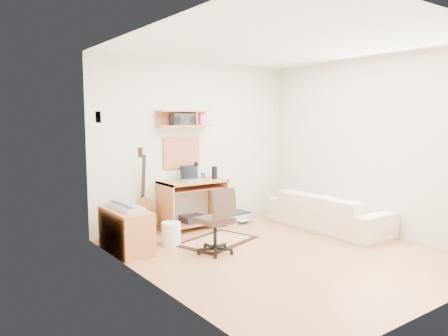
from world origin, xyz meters
TOP-DOWN VIEW (x-y plane):
  - floor at (0.00, 0.00)m, footprint 3.60×4.00m
  - ceiling at (0.00, 0.00)m, footprint 3.60×4.00m
  - back_wall at (0.00, 2.00)m, footprint 3.60×0.01m
  - left_wall at (-1.80, 0.00)m, footprint 0.01×4.00m
  - right_wall at (1.80, 0.00)m, footprint 0.01×4.00m
  - wall_shelf at (-0.30, 1.88)m, footprint 0.90×0.25m
  - cork_board at (-0.30, 1.98)m, footprint 0.64×0.03m
  - wall_photo at (-1.79, 1.50)m, footprint 0.02×0.20m
  - desk at (-0.26, 1.73)m, footprint 1.00×0.55m
  - laptop at (-0.27, 1.71)m, footprint 0.31×0.31m
  - speaker at (0.12, 1.68)m, footprint 0.09×0.09m
  - desk_lamp at (-0.09, 1.87)m, footprint 0.09×0.09m
  - pencil_cup at (0.00, 1.83)m, footprint 0.06×0.06m
  - boombox at (-0.33, 1.87)m, footprint 0.38×0.18m
  - rug at (-0.38, 0.89)m, footprint 1.22×0.99m
  - task_chair at (-0.70, 0.49)m, footprint 0.45×0.45m
  - cabinet at (-1.58, 1.23)m, footprint 0.40×0.90m
  - music_keyboard at (-1.58, 1.23)m, footprint 0.23×0.73m
  - guitar at (-1.00, 1.86)m, footprint 0.37×0.27m
  - waste_basket at (-0.97, 1.13)m, footprint 0.33×0.33m
  - printer at (0.55, 1.67)m, footprint 0.43×0.34m
  - sofa at (1.38, 0.42)m, footprint 0.56×1.92m

SIDE VIEW (x-z plane):
  - floor at x=0.00m, z-range -0.01..0.00m
  - rug at x=-0.38m, z-range 0.00..0.02m
  - printer at x=0.55m, z-range 0.01..0.16m
  - waste_basket at x=-0.97m, z-range 0.00..0.31m
  - cabinet at x=-1.58m, z-range 0.00..0.55m
  - desk at x=-0.26m, z-range 0.00..0.75m
  - sofa at x=1.38m, z-range 0.00..0.75m
  - task_chair at x=-0.70m, z-range 0.00..0.86m
  - music_keyboard at x=-1.58m, z-range 0.55..0.61m
  - guitar at x=-1.00m, z-range 0.00..1.29m
  - pencil_cup at x=0.00m, z-range 0.75..0.84m
  - speaker at x=0.12m, z-range 0.75..0.95m
  - laptop at x=-0.27m, z-range 0.75..0.98m
  - desk_lamp at x=-0.09m, z-range 0.75..1.03m
  - cork_board at x=-0.30m, z-range 0.92..1.42m
  - back_wall at x=0.00m, z-range 0.00..2.60m
  - left_wall at x=-1.80m, z-range 0.00..2.60m
  - right_wall at x=1.80m, z-range 0.00..2.60m
  - boombox at x=-0.33m, z-range 1.58..1.78m
  - wall_shelf at x=-0.30m, z-range 1.57..1.83m
  - wall_photo at x=-1.79m, z-range 1.65..1.79m
  - ceiling at x=0.00m, z-range 2.60..2.61m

